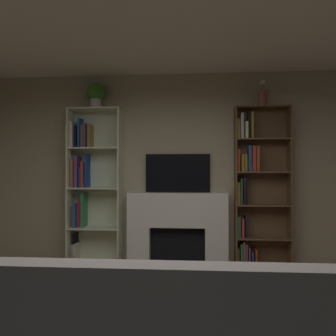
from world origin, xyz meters
The scene contains 7 objects.
wall_back_accent centered at (0.00, 2.78, 1.39)m, with size 5.77×0.06×2.78m, color tan.
fireplace centered at (0.00, 2.63, 0.56)m, with size 1.50×0.53×1.07m.
tv centered at (0.00, 2.72, 1.34)m, with size 0.92×0.06×0.54m, color black.
bookshelf_left centered at (-1.26, 2.64, 1.18)m, with size 0.74×0.33×2.26m.
bookshelf_right centered at (1.08, 2.66, 1.13)m, with size 0.74×0.26×2.26m.
potted_plant centered at (-1.17, 2.60, 2.48)m, with size 0.27×0.27×0.38m.
vase_with_flowers centered at (1.17, 2.60, 2.39)m, with size 0.11×0.11×0.37m.
Camera 1 is at (0.29, -2.23, 1.35)m, focal length 37.11 mm.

